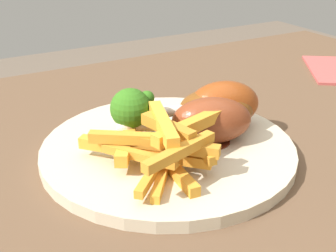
{
  "coord_description": "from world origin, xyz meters",
  "views": [
    {
      "loc": [
        -0.17,
        -0.34,
        0.94
      ],
      "look_at": [
        0.03,
        0.01,
        0.75
      ],
      "focal_mm": 47.45,
      "sensor_mm": 36.0,
      "label": 1
    }
  ],
  "objects_px": {
    "broccoli_floret_front": "(135,109)",
    "chicken_drumstick_extra": "(220,105)",
    "dinner_plate": "(168,149)",
    "chicken_drumstick_near": "(206,121)",
    "chicken_drumstick_far": "(212,110)",
    "carrot_fries_pile": "(163,145)"
  },
  "relations": [
    {
      "from": "dinner_plate",
      "to": "chicken_drumstick_near",
      "type": "xyz_separation_m",
      "value": [
        0.04,
        -0.02,
        0.03
      ]
    },
    {
      "from": "dinner_plate",
      "to": "carrot_fries_pile",
      "type": "distance_m",
      "value": 0.05
    },
    {
      "from": "chicken_drumstick_far",
      "to": "chicken_drumstick_extra",
      "type": "relative_size",
      "value": 1.01
    },
    {
      "from": "carrot_fries_pile",
      "to": "chicken_drumstick_far",
      "type": "distance_m",
      "value": 0.1
    },
    {
      "from": "broccoli_floret_front",
      "to": "chicken_drumstick_far",
      "type": "height_order",
      "value": "broccoli_floret_front"
    },
    {
      "from": "chicken_drumstick_extra",
      "to": "chicken_drumstick_near",
      "type": "bearing_deg",
      "value": -145.23
    },
    {
      "from": "dinner_plate",
      "to": "chicken_drumstick_near",
      "type": "relative_size",
      "value": 1.92
    },
    {
      "from": "dinner_plate",
      "to": "chicken_drumstick_far",
      "type": "height_order",
      "value": "chicken_drumstick_far"
    },
    {
      "from": "carrot_fries_pile",
      "to": "chicken_drumstick_extra",
      "type": "distance_m",
      "value": 0.11
    },
    {
      "from": "broccoli_floret_front",
      "to": "chicken_drumstick_near",
      "type": "relative_size",
      "value": 0.43
    },
    {
      "from": "chicken_drumstick_near",
      "to": "chicken_drumstick_far",
      "type": "relative_size",
      "value": 1.03
    },
    {
      "from": "dinner_plate",
      "to": "chicken_drumstick_near",
      "type": "height_order",
      "value": "chicken_drumstick_near"
    },
    {
      "from": "chicken_drumstick_far",
      "to": "chicken_drumstick_near",
      "type": "bearing_deg",
      "value": -133.87
    },
    {
      "from": "carrot_fries_pile",
      "to": "chicken_drumstick_extra",
      "type": "bearing_deg",
      "value": 24.95
    },
    {
      "from": "dinner_plate",
      "to": "broccoli_floret_front",
      "type": "xyz_separation_m",
      "value": [
        -0.02,
        0.02,
        0.04
      ]
    },
    {
      "from": "broccoli_floret_front",
      "to": "dinner_plate",
      "type": "bearing_deg",
      "value": -43.44
    },
    {
      "from": "dinner_plate",
      "to": "broccoli_floret_front",
      "type": "relative_size",
      "value": 4.46
    },
    {
      "from": "chicken_drumstick_near",
      "to": "chicken_drumstick_far",
      "type": "distance_m",
      "value": 0.03
    },
    {
      "from": "dinner_plate",
      "to": "chicken_drumstick_extra",
      "type": "distance_m",
      "value": 0.08
    },
    {
      "from": "carrot_fries_pile",
      "to": "chicken_drumstick_far",
      "type": "xyz_separation_m",
      "value": [
        0.09,
        0.05,
        -0.0
      ]
    },
    {
      "from": "broccoli_floret_front",
      "to": "chicken_drumstick_extra",
      "type": "relative_size",
      "value": 0.45
    },
    {
      "from": "carrot_fries_pile",
      "to": "broccoli_floret_front",
      "type": "bearing_deg",
      "value": 88.0
    }
  ]
}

